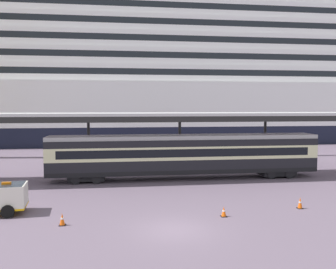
{
  "coord_description": "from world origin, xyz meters",
  "views": [
    {
      "loc": [
        -2.86,
        -18.97,
        6.81
      ],
      "look_at": [
        0.9,
        9.44,
        4.5
      ],
      "focal_mm": 38.27,
      "sensor_mm": 36.0,
      "label": 1
    }
  ],
  "objects_px": {
    "train_carriage": "(185,154)",
    "traffic_cone_near": "(300,203)",
    "cruise_ship": "(225,72)",
    "traffic_cone_mid": "(224,212)",
    "traffic_cone_far": "(62,219)"
  },
  "relations": [
    {
      "from": "cruise_ship",
      "to": "train_carriage",
      "type": "distance_m",
      "value": 42.5
    },
    {
      "from": "train_carriage",
      "to": "traffic_cone_far",
      "type": "xyz_separation_m",
      "value": [
        -9.23,
        -11.91,
        -1.97
      ]
    },
    {
      "from": "traffic_cone_mid",
      "to": "traffic_cone_near",
      "type": "bearing_deg",
      "value": 10.6
    },
    {
      "from": "cruise_ship",
      "to": "traffic_cone_near",
      "type": "distance_m",
      "value": 51.23
    },
    {
      "from": "traffic_cone_mid",
      "to": "train_carriage",
      "type": "bearing_deg",
      "value": 91.83
    },
    {
      "from": "traffic_cone_mid",
      "to": "cruise_ship",
      "type": "bearing_deg",
      "value": 73.5
    },
    {
      "from": "traffic_cone_far",
      "to": "train_carriage",
      "type": "bearing_deg",
      "value": 52.24
    },
    {
      "from": "traffic_cone_near",
      "to": "traffic_cone_far",
      "type": "bearing_deg",
      "value": -174.76
    },
    {
      "from": "cruise_ship",
      "to": "traffic_cone_mid",
      "type": "xyz_separation_m",
      "value": [
        -14.71,
        -49.66,
        -13.3
      ]
    },
    {
      "from": "train_carriage",
      "to": "traffic_cone_near",
      "type": "distance_m",
      "value": 12.22
    },
    {
      "from": "train_carriage",
      "to": "traffic_cone_far",
      "type": "bearing_deg",
      "value": -127.76
    },
    {
      "from": "traffic_cone_far",
      "to": "traffic_cone_near",
      "type": "bearing_deg",
      "value": 5.24
    },
    {
      "from": "train_carriage",
      "to": "traffic_cone_mid",
      "type": "relative_size",
      "value": 39.12
    },
    {
      "from": "traffic_cone_near",
      "to": "traffic_cone_far",
      "type": "height_order",
      "value": "traffic_cone_near"
    },
    {
      "from": "cruise_ship",
      "to": "traffic_cone_mid",
      "type": "height_order",
      "value": "cruise_ship"
    }
  ]
}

